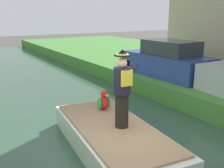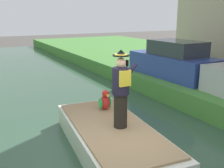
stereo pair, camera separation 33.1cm
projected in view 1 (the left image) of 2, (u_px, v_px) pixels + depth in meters
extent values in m
plane|color=#4C4742|center=(126.00, 163.00, 6.06)|extent=(80.00, 80.00, 0.00)
cube|color=#33513D|center=(126.00, 161.00, 6.05)|extent=(6.64, 48.00, 0.10)
cube|color=silver|center=(113.00, 138.00, 6.44)|extent=(2.26, 4.37, 0.56)
cube|color=#997A56|center=(113.00, 126.00, 6.37)|extent=(2.08, 4.02, 0.05)
cylinder|color=black|center=(122.00, 110.00, 6.20)|extent=(0.32, 0.32, 0.82)
cylinder|color=black|center=(122.00, 81.00, 6.02)|extent=(0.40, 0.40, 0.62)
cube|color=gold|center=(127.00, 78.00, 5.84)|extent=(0.28, 0.06, 0.36)
sphere|color=#DBA884|center=(122.00, 63.00, 5.91)|extent=(0.23, 0.23, 0.23)
cylinder|color=black|center=(122.00, 55.00, 5.87)|extent=(0.38, 0.38, 0.03)
cone|color=black|center=(122.00, 52.00, 5.85)|extent=(0.26, 0.26, 0.12)
cylinder|color=gold|center=(122.00, 54.00, 5.86)|extent=(0.29, 0.29, 0.02)
cylinder|color=black|center=(131.00, 72.00, 6.05)|extent=(0.38, 0.09, 0.43)
cube|color=black|center=(129.00, 63.00, 5.93)|extent=(0.03, 0.08, 0.15)
ellipsoid|color=red|center=(104.00, 103.00, 7.40)|extent=(0.26, 0.32, 0.40)
sphere|color=red|center=(104.00, 94.00, 7.30)|extent=(0.20, 0.20, 0.20)
cone|color=yellow|center=(106.00, 95.00, 7.22)|extent=(0.09, 0.09, 0.09)
ellipsoid|color=green|center=(99.00, 103.00, 7.33)|extent=(0.08, 0.20, 0.32)
ellipsoid|color=green|center=(108.00, 102.00, 7.47)|extent=(0.08, 0.20, 0.32)
cube|color=#2D4293|center=(166.00, 65.00, 11.25)|extent=(1.81, 4.05, 0.90)
cube|color=#2D333D|center=(171.00, 48.00, 10.89)|extent=(1.51, 2.24, 0.60)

